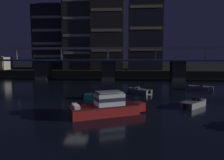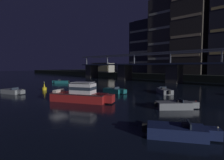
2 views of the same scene
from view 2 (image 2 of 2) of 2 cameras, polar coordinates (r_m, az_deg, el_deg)
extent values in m
plane|color=black|center=(27.64, -16.66, -6.18)|extent=(400.00, 400.00, 0.00)
cube|color=black|center=(102.91, 30.44, 1.56)|extent=(240.00, 80.00, 2.20)
cube|color=#4C4944|center=(81.49, -6.50, 2.74)|extent=(3.60, 4.40, 5.55)
cube|color=#4C4944|center=(67.67, 4.11, 2.45)|extent=(3.60, 4.40, 5.55)
cube|color=#4C4944|center=(57.25, 19.30, 1.89)|extent=(3.60, 4.40, 5.55)
cube|color=#2D3856|center=(57.22, 19.38, 4.89)|extent=(83.90, 6.40, 0.45)
cube|color=slate|center=(54.75, 18.20, 8.54)|extent=(83.90, 0.36, 0.36)
cube|color=slate|center=(60.01, 20.62, 8.09)|extent=(83.90, 0.36, 0.36)
cube|color=slate|center=(79.68, -8.14, 6.16)|extent=(0.30, 0.30, 3.20)
cube|color=slate|center=(69.94, -1.52, 6.47)|extent=(0.30, 0.30, 3.20)
cube|color=slate|center=(61.40, 7.10, 6.74)|extent=(0.30, 0.30, 3.20)
cube|color=slate|center=(54.65, 18.16, 6.87)|extent=(0.30, 0.30, 3.20)
cube|color=slate|center=(50.39, 31.68, 6.68)|extent=(0.30, 0.30, 3.20)
cube|color=#282833|center=(88.01, 10.64, 10.16)|extent=(12.10, 9.85, 23.70)
cube|color=beige|center=(83.44, 8.69, 5.62)|extent=(11.14, 0.10, 0.90)
cube|color=beige|center=(83.69, 8.73, 8.86)|extent=(11.14, 0.10, 0.90)
cube|color=beige|center=(84.20, 8.77, 12.08)|extent=(11.14, 0.10, 0.90)
cube|color=beige|center=(84.98, 8.80, 15.25)|extent=(11.14, 0.10, 0.90)
cube|color=#282833|center=(90.08, 10.75, 17.87)|extent=(8.47, 6.90, 0.60)
cube|color=#423D38|center=(80.53, 17.44, 12.73)|extent=(11.12, 13.83, 29.64)
cube|color=beige|center=(73.52, 14.85, 6.64)|extent=(10.23, 0.10, 0.90)
cube|color=beige|center=(74.02, 14.94, 11.23)|extent=(10.23, 0.10, 0.90)
cube|color=beige|center=(74.98, 15.03, 15.73)|extent=(10.23, 0.10, 0.90)
cube|color=beige|center=(76.39, 15.13, 20.09)|extent=(10.23, 0.10, 0.90)
cube|color=#423D38|center=(84.14, 17.69, 22.96)|extent=(7.78, 9.68, 0.60)
cube|color=#38332D|center=(76.02, 24.12, 14.65)|extent=(11.37, 12.60, 33.77)
cube|color=beige|center=(68.88, 22.06, 7.32)|extent=(10.46, 0.10, 0.90)
cube|color=beige|center=(69.60, 22.23, 12.88)|extent=(10.46, 0.10, 0.90)
cube|color=beige|center=(70.96, 22.39, 18.27)|extent=(10.46, 0.10, 0.90)
cube|color=#B2AD9E|center=(92.60, -2.45, 3.96)|extent=(12.00, 6.00, 4.40)
cube|color=#EAD88C|center=(90.52, -3.84, 3.66)|extent=(11.20, 0.10, 2.64)
cube|color=#4C4C51|center=(90.16, -4.11, 5.43)|extent=(12.40, 1.60, 0.30)
cube|color=maroon|center=(25.79, -10.45, -5.46)|extent=(8.34, 5.79, 1.20)
cube|color=maroon|center=(23.95, -0.81, -5.95)|extent=(1.61, 1.76, 1.04)
cube|color=black|center=(25.70, -10.47, -4.26)|extent=(8.45, 5.90, 0.10)
cube|color=white|center=(25.32, -9.30, -2.66)|extent=(3.79, 3.27, 1.40)
cube|color=#283342|center=(25.32, -9.30, -2.54)|extent=(3.85, 3.33, 0.44)
cube|color=silver|center=(25.23, -9.32, -0.74)|extent=(3.41, 2.95, 0.08)
cube|color=#B7B2A8|center=(27.46, -16.72, -3.34)|extent=(1.44, 2.14, 0.36)
cube|color=#196066|center=(55.08, -15.72, -0.59)|extent=(4.20, 3.80, 0.80)
cube|color=#196066|center=(56.03, -18.00, -0.51)|extent=(1.32, 1.33, 0.70)
cube|color=#283342|center=(55.36, -16.55, 0.01)|extent=(0.90, 1.14, 0.36)
cube|color=#262628|center=(55.27, -16.31, -0.05)|extent=(0.66, 0.69, 0.24)
cube|color=black|center=(54.29, -13.62, -0.52)|extent=(0.50, 0.50, 0.60)
sphere|color=red|center=(56.10, -18.24, -0.07)|extent=(0.12, 0.12, 0.12)
cube|color=gray|center=(34.43, 16.47, -3.46)|extent=(4.13, 3.93, 0.80)
cube|color=gray|center=(36.65, 15.09, -2.89)|extent=(1.33, 1.34, 0.70)
cube|color=#283342|center=(35.14, 15.98, -2.34)|extent=(0.96, 1.08, 0.36)
cube|color=#262628|center=(34.92, 16.13, -2.49)|extent=(0.67, 0.68, 0.24)
cube|color=black|center=(32.44, 17.87, -3.78)|extent=(0.51, 0.51, 0.60)
sphere|color=beige|center=(36.83, 14.97, -2.18)|extent=(0.12, 0.12, 0.12)
cube|color=gray|center=(22.38, 19.11, -7.65)|extent=(4.01, 4.07, 0.80)
cube|color=gray|center=(23.35, 24.65, -7.18)|extent=(1.34, 1.33, 0.70)
cube|color=#283342|center=(22.60, 21.16, -6.09)|extent=(1.04, 1.01, 0.36)
cube|color=#262628|center=(22.51, 20.57, -6.27)|extent=(0.68, 0.68, 0.24)
cube|color=black|center=(21.67, 13.76, -7.65)|extent=(0.51, 0.51, 0.60)
sphere|color=red|center=(23.39, 25.24, -6.11)|extent=(0.12, 0.12, 0.12)
cube|color=#19234C|center=(13.79, 19.71, -15.19)|extent=(4.28, 3.56, 0.80)
cube|color=#19234C|center=(14.27, 29.67, -14.62)|extent=(1.28, 1.31, 0.70)
cube|color=#283342|center=(13.74, 23.39, -12.82)|extent=(0.78, 1.21, 0.36)
cube|color=#262628|center=(13.71, 22.33, -13.08)|extent=(0.63, 0.69, 0.24)
cube|color=black|center=(13.66, 10.41, -14.75)|extent=(0.49, 0.49, 0.60)
sphere|color=beige|center=(14.21, 30.73, -12.91)|extent=(0.12, 0.12, 0.12)
cube|color=#196066|center=(33.95, 0.46, -3.39)|extent=(3.95, 1.90, 0.80)
cube|color=#196066|center=(32.41, 3.63, -3.68)|extent=(0.92, 1.01, 0.70)
cube|color=#283342|center=(33.32, 1.55, -2.53)|extent=(0.13, 1.35, 0.36)
cube|color=#262628|center=(33.49, 1.23, -2.60)|extent=(0.41, 0.57, 0.24)
cube|color=black|center=(35.40, -2.14, -2.91)|extent=(0.37, 0.37, 0.60)
sphere|color=#33D84C|center=(32.20, 3.99, -2.96)|extent=(0.12, 0.12, 0.12)
cube|color=gray|center=(37.54, -29.34, -3.21)|extent=(4.29, 2.99, 0.80)
cube|color=gray|center=(35.63, -27.05, -3.42)|extent=(1.18, 1.23, 0.70)
cube|color=#283342|center=(36.79, -28.59, -2.41)|extent=(0.54, 1.31, 0.36)
cube|color=#262628|center=(37.00, -28.82, -2.48)|extent=(0.56, 0.66, 0.24)
cube|color=black|center=(39.28, -31.21, -2.82)|extent=(0.46, 0.46, 0.60)
sphere|color=beige|center=(35.38, -26.82, -2.76)|extent=(0.12, 0.12, 0.12)
cylinder|color=yellow|center=(40.08, -20.81, -2.63)|extent=(0.90, 0.90, 0.60)
cone|color=yellow|center=(39.99, -20.84, -1.50)|extent=(0.36, 0.36, 1.00)
sphere|color=#F2EAB2|center=(39.94, -20.86, -0.67)|extent=(0.16, 0.16, 0.16)
camera|label=1|loc=(20.39, -75.32, 6.60)|focal=34.52mm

